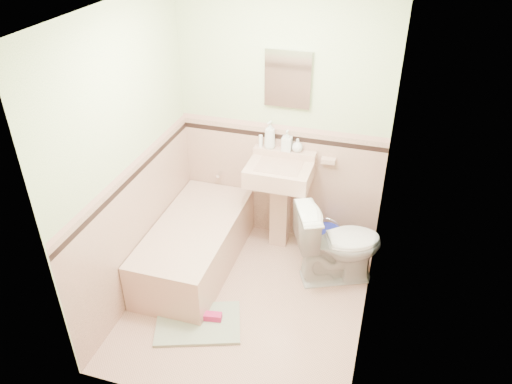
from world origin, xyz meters
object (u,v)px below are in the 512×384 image
(medicine_cabinet, at_px, (288,79))
(soap_bottle_left, at_px, (270,135))
(toilet, at_px, (338,243))
(soap_bottle_mid, at_px, (287,140))
(soap_bottle_right, at_px, (297,145))
(sink, at_px, (279,207))
(bucket, at_px, (326,241))
(bathtub, at_px, (195,247))
(shoe, at_px, (213,317))

(medicine_cabinet, xyz_separation_m, soap_bottle_left, (-0.15, -0.03, -0.55))
(medicine_cabinet, relative_size, toilet, 0.64)
(soap_bottle_mid, distance_m, soap_bottle_right, 0.11)
(sink, relative_size, soap_bottle_mid, 4.66)
(medicine_cabinet, height_order, toilet, medicine_cabinet)
(sink, xyz_separation_m, bucket, (0.49, 0.03, -0.34))
(soap_bottle_left, distance_m, bucket, 1.20)
(bathtub, bearing_deg, soap_bottle_right, 41.59)
(soap_bottle_left, relative_size, shoe, 1.83)
(soap_bottle_left, relative_size, soap_bottle_mid, 1.34)
(bucket, bearing_deg, soap_bottle_mid, 162.80)
(sink, distance_m, medicine_cabinet, 1.24)
(soap_bottle_mid, xyz_separation_m, soap_bottle_right, (0.10, 0.00, -0.04))
(shoe, bearing_deg, bathtub, 113.16)
(soap_bottle_right, xyz_separation_m, bucket, (0.37, -0.15, -0.94))
(soap_bottle_left, height_order, soap_bottle_right, soap_bottle_left)
(bucket, bearing_deg, shoe, -121.68)
(toilet, bearing_deg, soap_bottle_right, 22.44)
(medicine_cabinet, distance_m, soap_bottle_mid, 0.59)
(medicine_cabinet, relative_size, soap_bottle_left, 1.86)
(soap_bottle_left, height_order, soap_bottle_mid, soap_bottle_left)
(sink, xyz_separation_m, toilet, (0.64, -0.31, -0.08))
(soap_bottle_mid, distance_m, shoe, 1.74)
(bathtub, relative_size, bucket, 5.54)
(soap_bottle_mid, height_order, bucket, soap_bottle_mid)
(bathtub, bearing_deg, soap_bottle_mid, 45.49)
(soap_bottle_right, bearing_deg, soap_bottle_left, 180.00)
(medicine_cabinet, xyz_separation_m, soap_bottle_mid, (0.02, -0.03, -0.59))
(bathtub, bearing_deg, bucket, 25.84)
(soap_bottle_mid, bearing_deg, medicine_cabinet, 121.06)
(bucket, xyz_separation_m, shoe, (-0.75, -1.21, -0.08))
(sink, bearing_deg, soap_bottle_left, 129.76)
(toilet, distance_m, bucket, 0.46)
(bathtub, bearing_deg, medicine_cabinet, 47.42)
(shoe, bearing_deg, sink, 67.72)
(sink, bearing_deg, toilet, -25.83)
(bathtub, xyz_separation_m, toilet, (1.32, 0.22, 0.17))
(soap_bottle_left, height_order, shoe, soap_bottle_left)
(bathtub, xyz_separation_m, soap_bottle_mid, (0.70, 0.71, 0.89))
(shoe, bearing_deg, toilet, 34.09)
(sink, xyz_separation_m, soap_bottle_mid, (0.02, 0.18, 0.64))
(toilet, xyz_separation_m, shoe, (-0.90, -0.87, -0.34))
(sink, bearing_deg, medicine_cabinet, 90.00)
(bathtub, distance_m, medicine_cabinet, 1.78)
(bathtub, xyz_separation_m, medicine_cabinet, (0.68, 0.74, 1.47))
(bathtub, distance_m, toilet, 1.35)
(soap_bottle_right, height_order, shoe, soap_bottle_right)
(medicine_cabinet, distance_m, soap_bottle_left, 0.57)
(medicine_cabinet, bearing_deg, sink, -90.00)
(sink, relative_size, soap_bottle_right, 7.18)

